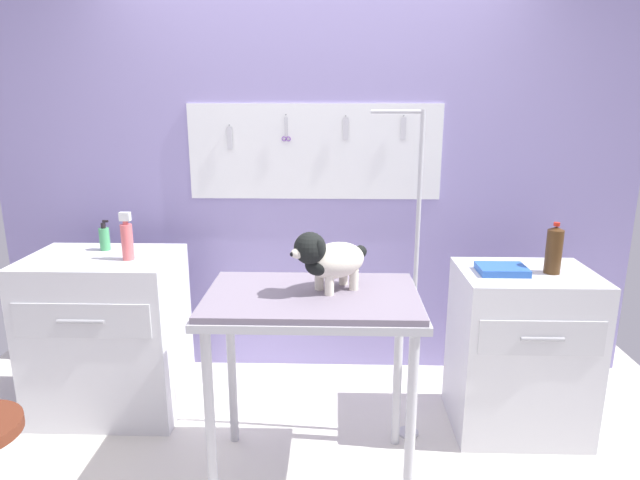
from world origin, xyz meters
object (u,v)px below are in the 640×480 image
grooming_arm (413,295)px  cabinet_right (520,351)px  grooming_table (312,315)px  dog (329,259)px  counter_left (108,334)px  soda_bottle (554,250)px  shampoo_bottle (127,239)px

grooming_arm → cabinet_right: grooming_arm is taller
grooming_table → dog: size_ratio=2.63×
counter_left → grooming_arm: bearing=-7.4°
counter_left → soda_bottle: 2.44m
grooming_table → counter_left: (-1.17, 0.54, -0.35)m
dog → shampoo_bottle: size_ratio=1.43×
grooming_arm → grooming_table: bearing=-146.7°
grooming_arm → cabinet_right: (0.60, 0.10, -0.35)m
dog → cabinet_right: 1.25m
grooming_table → shampoo_bottle: shampoo_bottle is taller
dog → counter_left: size_ratio=0.40×
dog → counter_left: dog is taller
cabinet_right → counter_left: bearing=177.1°
dog → soda_bottle: 1.19m
cabinet_right → soda_bottle: bearing=-9.0°
grooming_table → cabinet_right: grooming_table is taller
counter_left → dog: bearing=-22.2°
cabinet_right → soda_bottle: soda_bottle is taller
grooming_arm → counter_left: grooming_arm is taller
cabinet_right → soda_bottle: 0.58m
grooming_table → cabinet_right: bearing=21.3°
dog → shampoo_bottle: (-1.07, 0.46, -0.04)m
grooming_arm → soda_bottle: bearing=6.7°
counter_left → soda_bottle: (2.37, -0.13, 0.55)m
grooming_arm → soda_bottle: 0.74m
grooming_arm → shampoo_bottle: 1.52m
grooming_table → grooming_arm: (0.49, 0.32, -0.02)m
cabinet_right → soda_bottle: size_ratio=3.37×
grooming_table → dog: dog is taller
counter_left → shampoo_bottle: 0.60m
grooming_table → dog: (0.07, 0.03, 0.25)m
dog → counter_left: (-1.25, 0.51, -0.60)m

